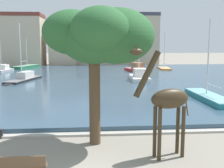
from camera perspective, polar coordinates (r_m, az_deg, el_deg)
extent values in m
cube|color=#334C60|center=(38.08, -5.20, 1.17)|extent=(77.20, 46.56, 0.37)
cube|color=#ADA89E|center=(15.07, -6.08, -10.54)|extent=(77.20, 0.50, 0.12)
cylinder|color=#382B19|center=(11.76, 10.07, -10.53)|extent=(0.17, 0.17, 2.30)
cylinder|color=#382B19|center=(12.12, 9.09, -9.92)|extent=(0.17, 0.17, 2.30)
cylinder|color=#382B19|center=(12.32, 14.87, -9.80)|extent=(0.17, 0.17, 2.30)
cylinder|color=#382B19|center=(12.67, 13.79, -9.25)|extent=(0.17, 0.17, 2.30)
ellipsoid|color=#382B19|center=(11.83, 12.22, -3.06)|extent=(1.88, 1.07, 0.88)
cylinder|color=#382B19|center=(11.15, 7.46, 2.07)|extent=(1.23, 0.53, 1.96)
ellipsoid|color=#382B19|center=(10.88, 5.20, 6.82)|extent=(0.60, 0.41, 0.29)
cone|color=#382B19|center=(10.81, 5.38, 8.02)|extent=(0.06, 0.06, 0.17)
cone|color=#382B19|center=(10.94, 5.07, 8.03)|extent=(0.06, 0.06, 0.17)
cylinder|color=#382B19|center=(12.35, 15.55, -4.44)|extent=(0.25, 0.11, 0.93)
cube|color=#939399|center=(49.16, -22.23, 2.39)|extent=(2.61, 5.25, 0.70)
cube|color=#B1B1B5|center=(49.13, -22.26, 2.83)|extent=(2.56, 5.15, 0.06)
cube|color=silver|center=(49.43, -22.10, 3.37)|extent=(1.59, 1.93, 0.79)
cylinder|color=silver|center=(48.61, -22.72, 7.63)|extent=(0.12, 0.12, 8.30)
cylinder|color=silver|center=(49.52, -22.07, 3.89)|extent=(0.32, 1.76, 0.08)
cube|color=red|center=(46.74, 5.24, 2.73)|extent=(3.61, 6.56, 0.74)
ellipsoid|color=red|center=(49.45, 3.90, 3.05)|extent=(2.47, 2.58, 0.71)
cube|color=#C7716E|center=(46.70, 5.24, 3.22)|extent=(3.54, 6.43, 0.06)
cube|color=#9E7047|center=(46.23, 5.48, 3.88)|extent=(2.03, 2.48, 1.08)
cylinder|color=silver|center=(46.95, 5.08, 7.74)|extent=(0.12, 0.12, 7.41)
cylinder|color=silver|center=(46.07, 5.56, 4.23)|extent=(0.58, 2.13, 0.08)
cube|color=white|center=(35.28, 5.78, 0.95)|extent=(2.51, 6.10, 0.80)
ellipsoid|color=white|center=(38.08, 5.24, 1.50)|extent=(2.08, 2.20, 0.76)
cube|color=silver|center=(35.22, 5.79, 1.64)|extent=(2.46, 5.97, 0.06)
cube|color=silver|center=(34.72, 5.90, 2.45)|extent=(1.65, 2.17, 1.04)
cylinder|color=silver|center=(35.43, 5.79, 8.05)|extent=(0.12, 0.12, 7.91)
cylinder|color=silver|center=(34.54, 5.94, 2.96)|extent=(0.19, 2.10, 0.08)
cube|color=orange|center=(51.88, 11.04, 3.06)|extent=(2.40, 5.45, 0.56)
ellipsoid|color=orange|center=(54.35, 10.59, 3.31)|extent=(1.87, 2.01, 0.53)
cube|color=#E2A56E|center=(51.85, 11.05, 3.40)|extent=(2.35, 5.34, 0.06)
cylinder|color=silver|center=(52.07, 11.08, 7.11)|extent=(0.12, 0.12, 6.75)
cylinder|color=silver|center=(51.27, 11.18, 4.32)|extent=(0.26, 1.85, 0.08)
cube|color=black|center=(36.12, -18.20, 0.56)|extent=(3.39, 7.41, 0.58)
ellipsoid|color=black|center=(33.16, -20.93, -0.24)|extent=(2.10, 2.82, 0.55)
cube|color=slate|center=(36.08, -18.23, 1.06)|extent=(3.33, 7.26, 0.06)
cube|color=silver|center=(36.51, -17.87, 1.88)|extent=(1.77, 2.74, 0.85)
cylinder|color=silver|center=(35.35, -18.89, 6.51)|extent=(0.12, 0.12, 6.96)
cylinder|color=silver|center=(36.62, -17.77, 2.56)|extent=(0.69, 2.47, 0.08)
cube|color=teal|center=(23.84, 19.89, -3.16)|extent=(1.72, 7.02, 0.74)
ellipsoid|color=teal|center=(26.85, 16.95, -1.78)|extent=(1.53, 2.46, 0.71)
cube|color=#6EA5A8|center=(23.77, 19.94, -2.21)|extent=(1.68, 6.88, 0.06)
cylinder|color=silver|center=(23.90, 19.79, 5.43)|extent=(0.12, 0.12, 6.33)
cylinder|color=silver|center=(23.00, 20.77, -0.40)|extent=(0.09, 2.46, 0.08)
cube|color=#236B42|center=(55.52, -17.84, 3.31)|extent=(4.06, 7.15, 0.85)
ellipsoid|color=#236B42|center=(58.31, -16.17, 3.60)|extent=(2.47, 2.85, 0.81)
cube|color=gray|center=(55.48, -17.86, 3.77)|extent=(3.98, 7.01, 0.06)
cylinder|color=silver|center=(55.79, -17.70, 6.46)|extent=(0.12, 0.12, 5.23)
cylinder|color=silver|center=(54.84, -18.27, 4.62)|extent=(0.83, 2.31, 0.08)
cylinder|color=brown|center=(13.27, -3.69, -3.73)|extent=(0.55, 0.55, 4.31)
ellipsoid|color=#285B2D|center=(12.98, -3.82, 9.79)|extent=(3.34, 3.34, 2.51)
ellipsoid|color=#285B2D|center=(12.90, 1.14, 10.14)|extent=(3.52, 3.52, 2.64)
ellipsoid|color=#285B2D|center=(13.99, -3.69, 9.91)|extent=(3.13, 3.13, 2.35)
ellipsoid|color=#285B2D|center=(13.21, -8.44, 10.81)|extent=(2.86, 2.86, 2.15)
ellipsoid|color=#285B2D|center=(11.76, -2.48, 11.62)|extent=(2.59, 2.59, 1.94)
cylinder|color=#232326|center=(15.61, -22.59, -9.73)|extent=(0.24, 0.24, 0.50)
cube|color=brown|center=(10.93, -18.54, -16.28)|extent=(1.80, 0.44, 0.08)
cube|color=brown|center=(10.66, -18.86, -15.48)|extent=(1.80, 0.06, 0.44)
cube|color=#C6B293|center=(65.22, -18.29, 8.45)|extent=(8.91, 7.65, 11.01)
cube|color=brown|center=(65.54, -18.53, 13.62)|extent=(9.09, 7.80, 0.80)
cube|color=#C6B293|center=(65.58, -10.18, 7.47)|extent=(6.27, 7.59, 8.10)
cube|color=#42424C|center=(65.67, -10.29, 11.35)|extent=(6.40, 7.74, 0.80)
cube|color=beige|center=(66.31, -4.20, 7.42)|extent=(8.03, 5.27, 7.73)
cube|color=#51281E|center=(66.38, -4.24, 11.10)|extent=(8.19, 5.37, 0.80)
cube|color=#C6B293|center=(63.59, -0.23, 8.77)|extent=(7.75, 5.16, 10.76)
cube|color=#51281E|center=(63.89, -0.24, 13.96)|extent=(7.90, 5.27, 0.80)
cube|color=#C6B293|center=(66.57, 6.17, 9.07)|extent=(7.98, 5.32, 11.62)
cube|color=#42424C|center=(66.94, 6.26, 14.39)|extent=(8.14, 5.43, 0.80)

